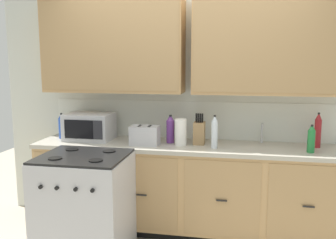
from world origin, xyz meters
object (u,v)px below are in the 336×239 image
object	(u,v)px
bottle_green	(311,139)
toaster	(145,135)
bottle_red	(318,131)
knife_block	(199,133)
bottle_violet	(170,129)
paper_towel_roll	(181,132)
bottle_clear	(214,132)
bottle_blue	(62,126)
stove_range	(85,206)
microwave	(90,126)

from	to	relation	value
bottle_green	toaster	bearing A→B (deg)	179.12
toaster	bottle_green	xyz separation A→B (m)	(1.56, -0.02, 0.03)
toaster	bottle_red	distance (m)	1.67
knife_block	bottle_red	world-z (taller)	bottle_red
bottle_red	bottle_green	world-z (taller)	bottle_red
knife_block	bottle_violet	world-z (taller)	knife_block
toaster	knife_block	size ratio (longest dim) A/B	0.90
toaster	knife_block	xyz separation A→B (m)	(0.53, 0.13, 0.02)
knife_block	paper_towel_roll	distance (m)	0.19
toaster	bottle_red	bearing A→B (deg)	6.79
bottle_clear	bottle_blue	bearing A→B (deg)	174.89
bottle_clear	bottle_violet	bearing A→B (deg)	161.67
bottle_violet	paper_towel_roll	bearing A→B (deg)	-36.32
stove_range	bottle_red	distance (m)	2.29
knife_block	bottle_green	distance (m)	1.04
bottle_blue	knife_block	bearing A→B (deg)	-0.05
knife_block	bottle_clear	world-z (taller)	bottle_clear
toaster	bottle_red	xyz separation A→B (m)	(1.66, 0.20, 0.07)
microwave	bottle_green	xyz separation A→B (m)	(2.19, -0.16, -0.02)
bottle_violet	bottle_green	distance (m)	1.33
knife_block	paper_towel_roll	xyz separation A→B (m)	(-0.17, -0.08, 0.01)
toaster	bottle_red	world-z (taller)	bottle_red
microwave	paper_towel_roll	bearing A→B (deg)	-4.88
paper_towel_roll	bottle_clear	distance (m)	0.34
microwave	bottle_clear	bearing A→B (deg)	-6.35
stove_range	knife_block	world-z (taller)	knife_block
bottle_red	bottle_green	distance (m)	0.25
knife_block	bottle_violet	bearing A→B (deg)	179.03
stove_range	bottle_green	distance (m)	2.12
bottle_blue	bottle_violet	bearing A→B (deg)	0.18
stove_range	bottle_red	xyz separation A→B (m)	(2.07, 0.73, 0.63)
bottle_green	microwave	bearing A→B (deg)	175.85
bottle_red	bottle_blue	distance (m)	2.61
stove_range	paper_towel_roll	world-z (taller)	paper_towel_roll
knife_block	bottle_blue	world-z (taller)	knife_block
microwave	bottle_violet	xyz separation A→B (m)	(0.87, 0.00, -0.00)
bottle_blue	bottle_clear	world-z (taller)	bottle_clear
paper_towel_roll	bottle_green	bearing A→B (deg)	-3.55
toaster	bottle_clear	xyz separation A→B (m)	(0.69, -0.01, 0.06)
knife_block	bottle_green	bearing A→B (deg)	-8.68
bottle_green	stove_range	bearing A→B (deg)	-165.50
microwave	paper_towel_roll	world-z (taller)	microwave
stove_range	toaster	world-z (taller)	toaster
toaster	bottle_green	size ratio (longest dim) A/B	1.09
microwave	bottle_violet	distance (m)	0.87
bottle_clear	knife_block	bearing A→B (deg)	137.70
bottle_blue	toaster	bearing A→B (deg)	-8.05
toaster	knife_block	bearing A→B (deg)	14.23
knife_block	bottle_clear	size ratio (longest dim) A/B	0.98
bottle_green	knife_block	bearing A→B (deg)	171.32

